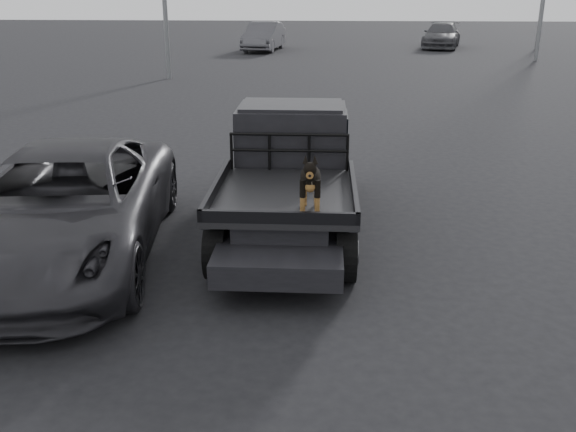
# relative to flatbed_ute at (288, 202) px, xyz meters

# --- Properties ---
(ground) EXTENTS (120.00, 120.00, 0.00)m
(ground) POSITION_rel_flatbed_ute_xyz_m (0.57, -2.49, -0.46)
(ground) COLOR black
(ground) RESTS_ON ground
(flatbed_ute) EXTENTS (2.00, 5.40, 0.92)m
(flatbed_ute) POSITION_rel_flatbed_ute_xyz_m (0.00, 0.00, 0.00)
(flatbed_ute) COLOR black
(flatbed_ute) RESTS_ON ground
(ute_cab) EXTENTS (1.72, 1.30, 0.88)m
(ute_cab) POSITION_rel_flatbed_ute_xyz_m (0.00, 0.95, 0.90)
(ute_cab) COLOR black
(ute_cab) RESTS_ON flatbed_ute
(headache_rack) EXTENTS (1.80, 0.08, 0.55)m
(headache_rack) POSITION_rel_flatbed_ute_xyz_m (0.00, 0.20, 0.74)
(headache_rack) COLOR black
(headache_rack) RESTS_ON flatbed_ute
(dog) EXTENTS (0.32, 0.60, 0.74)m
(dog) POSITION_rel_flatbed_ute_xyz_m (0.36, -1.62, 0.83)
(dog) COLOR black
(dog) RESTS_ON flatbed_ute
(parked_suv) EXTENTS (3.10, 5.70, 1.52)m
(parked_suv) POSITION_rel_flatbed_ute_xyz_m (-2.99, -1.22, 0.30)
(parked_suv) COLOR #2B2A2E
(parked_suv) RESTS_ON ground
(distant_car_a) EXTENTS (2.19, 4.82, 1.53)m
(distant_car_a) POSITION_rel_flatbed_ute_xyz_m (-2.93, 27.65, 0.31)
(distant_car_a) COLOR #4A494F
(distant_car_a) RESTS_ON ground
(distant_car_b) EXTENTS (3.07, 5.14, 1.40)m
(distant_car_b) POSITION_rel_flatbed_ute_xyz_m (7.27, 29.86, 0.24)
(distant_car_b) COLOR #404145
(distant_car_b) RESTS_ON ground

